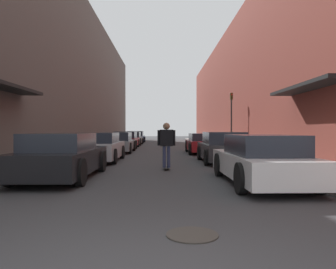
# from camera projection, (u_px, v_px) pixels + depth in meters

# --- Properties ---
(ground) EXTENTS (108.31, 108.31, 0.00)m
(ground) POSITION_uv_depth(u_px,v_px,m) (159.00, 151.00, 22.33)
(ground) COLOR #38383A
(curb_strip_left) EXTENTS (1.80, 49.23, 0.12)m
(curb_strip_left) POSITION_uv_depth(u_px,v_px,m) (103.00, 146.00, 27.17)
(curb_strip_left) COLOR gray
(curb_strip_left) RESTS_ON ground
(curb_strip_right) EXTENTS (1.80, 49.23, 0.12)m
(curb_strip_right) POSITION_uv_depth(u_px,v_px,m) (216.00, 146.00, 27.34)
(curb_strip_right) COLOR gray
(curb_strip_right) RESTS_ON ground
(building_row_left) EXTENTS (4.90, 49.23, 11.62)m
(building_row_left) POSITION_uv_depth(u_px,v_px,m) (68.00, 77.00, 27.04)
(building_row_left) COLOR #564C47
(building_row_left) RESTS_ON ground
(building_row_right) EXTENTS (4.90, 49.23, 9.89)m
(building_row_right) POSITION_uv_depth(u_px,v_px,m) (251.00, 88.00, 27.32)
(building_row_right) COLOR brown
(building_row_right) RESTS_ON ground
(parked_car_left_0) EXTENTS (1.93, 4.67, 1.31)m
(parked_car_left_0) POSITION_uv_depth(u_px,v_px,m) (62.00, 156.00, 9.52)
(parked_car_left_0) COLOR black
(parked_car_left_0) RESTS_ON ground
(parked_car_left_1) EXTENTS (1.97, 4.30, 1.29)m
(parked_car_left_1) POSITION_uv_depth(u_px,v_px,m) (99.00, 147.00, 14.72)
(parked_car_left_1) COLOR #B7B7BC
(parked_car_left_1) RESTS_ON ground
(parked_car_left_2) EXTENTS (2.06, 4.64, 1.27)m
(parked_car_left_2) POSITION_uv_depth(u_px,v_px,m) (117.00, 143.00, 20.65)
(parked_car_left_2) COLOR gray
(parked_car_left_2) RESTS_ON ground
(parked_car_left_3) EXTENTS (1.90, 4.24, 1.30)m
(parked_car_left_3) POSITION_uv_depth(u_px,v_px,m) (126.00, 140.00, 25.93)
(parked_car_left_3) COLOR maroon
(parked_car_left_3) RESTS_ON ground
(parked_car_left_4) EXTENTS (2.09, 4.51, 1.25)m
(parked_car_left_4) POSITION_uv_depth(u_px,v_px,m) (131.00, 139.00, 31.00)
(parked_car_left_4) COLOR #515459
(parked_car_left_4) RESTS_ON ground
(parked_car_left_5) EXTENTS (2.06, 4.12, 1.30)m
(parked_car_left_5) POSITION_uv_depth(u_px,v_px,m) (136.00, 137.00, 36.74)
(parked_car_left_5) COLOR navy
(parked_car_left_5) RESTS_ON ground
(parked_car_right_0) EXTENTS (1.89, 4.56, 1.29)m
(parked_car_right_0) POSITION_uv_depth(u_px,v_px,m) (261.00, 160.00, 8.50)
(parked_car_right_0) COLOR silver
(parked_car_right_0) RESTS_ON ground
(parked_car_right_1) EXTENTS (1.93, 4.12, 1.33)m
(parked_car_right_1) POSITION_uv_depth(u_px,v_px,m) (223.00, 148.00, 14.23)
(parked_car_right_1) COLOR #232326
(parked_car_right_1) RESTS_ON ground
(parked_car_right_2) EXTENTS (2.01, 4.37, 1.22)m
(parked_car_right_2) POSITION_uv_depth(u_px,v_px,m) (204.00, 143.00, 19.77)
(parked_car_right_2) COLOR maroon
(parked_car_right_2) RESTS_ON ground
(skateboarder) EXTENTS (0.64, 0.78, 1.67)m
(skateboarder) POSITION_uv_depth(u_px,v_px,m) (166.00, 141.00, 11.64)
(skateboarder) COLOR black
(skateboarder) RESTS_ON ground
(manhole_cover) EXTENTS (0.70, 0.70, 0.02)m
(manhole_cover) POSITION_uv_depth(u_px,v_px,m) (192.00, 235.00, 4.36)
(manhole_cover) COLOR #332D28
(manhole_cover) RESTS_ON ground
(traffic_light) EXTENTS (0.16, 0.22, 3.77)m
(traffic_light) POSITION_uv_depth(u_px,v_px,m) (231.00, 115.00, 21.79)
(traffic_light) COLOR #2D2D2D
(traffic_light) RESTS_ON curb_strip_right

